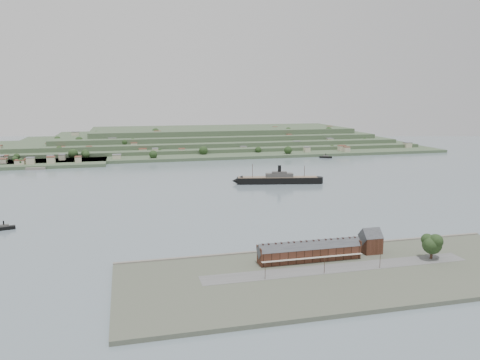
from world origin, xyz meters
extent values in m
plane|color=slate|center=(0.00, 0.00, 0.00)|extent=(1400.00, 1400.00, 0.00)
cube|color=#4C5142|center=(0.00, -188.00, 1.00)|extent=(220.00, 80.00, 2.00)
cube|color=gray|center=(0.00, -149.00, 1.30)|extent=(220.00, 2.00, 2.60)
cube|color=#595959|center=(0.00, -182.00, 2.05)|extent=(140.00, 12.00, 0.10)
cube|color=#3F2216|center=(-10.00, -168.00, 5.50)|extent=(55.00, 8.00, 7.00)
cube|color=#35383D|center=(-10.00, -168.00, 9.00)|extent=(55.60, 8.15, 8.15)
cube|color=beige|center=(-10.00, -172.80, 5.00)|extent=(55.00, 1.60, 0.25)
cube|color=#3F2216|center=(-37.50, -168.00, 10.00)|extent=(0.50, 8.40, 3.00)
cube|color=#3F2216|center=(17.50, -168.00, 10.00)|extent=(0.50, 8.40, 3.00)
cube|color=#301E1A|center=(-32.00, -168.00, 11.40)|extent=(0.90, 1.40, 3.20)
cube|color=#301E1A|center=(-26.50, -168.00, 11.40)|extent=(0.90, 1.40, 3.20)
cube|color=#301E1A|center=(-12.75, -168.00, 11.40)|extent=(0.90, 1.40, 3.20)
cube|color=#301E1A|center=(-7.25, -168.00, 11.40)|extent=(0.90, 1.40, 3.20)
cube|color=#301E1A|center=(6.50, -168.00, 11.40)|extent=(0.90, 1.40, 3.20)
cube|color=#301E1A|center=(12.00, -168.00, 11.40)|extent=(0.90, 1.40, 3.20)
cube|color=#3F2216|center=(27.50, -164.00, 6.50)|extent=(10.00, 10.00, 9.00)
cube|color=#35383D|center=(27.50, -164.00, 11.00)|extent=(10.40, 10.18, 10.18)
cube|color=#3E5337|center=(0.00, 360.00, 2.00)|extent=(760.00, 260.00, 4.00)
cube|color=#3E5337|center=(20.00, 385.00, 6.50)|extent=(680.00, 220.00, 5.00)
cube|color=#3E5337|center=(35.00, 400.00, 12.00)|extent=(600.00, 200.00, 6.00)
cube|color=#3E5337|center=(50.00, 415.00, 18.50)|extent=(520.00, 180.00, 7.00)
cube|color=#3E5337|center=(65.00, 430.00, 26.00)|extent=(440.00, 160.00, 8.00)
cube|color=#3E5337|center=(-200.00, 250.00, 2.00)|extent=(150.00, 90.00, 4.00)
cube|color=gray|center=(-205.00, 208.00, 1.40)|extent=(22.00, 14.00, 2.80)
cube|color=black|center=(45.59, 50.81, 3.14)|extent=(81.37, 26.31, 6.29)
cone|color=black|center=(5.96, 58.68, 3.14)|extent=(12.67, 12.67, 10.78)
cylinder|color=black|center=(85.23, 42.94, 3.14)|extent=(10.78, 10.78, 6.29)
cube|color=#7E6954|center=(45.59, 50.81, 6.56)|extent=(79.43, 25.08, 0.54)
cube|color=#44423F|center=(47.35, 50.46, 8.53)|extent=(28.00, 13.17, 3.59)
cube|color=#44423F|center=(47.35, 50.46, 10.96)|extent=(15.32, 8.96, 2.24)
cylinder|color=black|center=(47.35, 50.46, 14.37)|extent=(3.23, 3.23, 8.08)
cylinder|color=#3A261B|center=(20.93, 55.71, 12.57)|extent=(0.45, 0.45, 14.37)
cylinder|color=#3A261B|center=(72.01, 45.56, 11.67)|extent=(0.45, 0.45, 12.57)
cube|color=black|center=(-180.82, -60.82, 1.09)|extent=(14.13, 6.71, 2.18)
cube|color=#44423F|center=(-180.82, -60.82, 2.73)|extent=(6.65, 4.26, 1.64)
cylinder|color=black|center=(-180.82, -60.82, 4.55)|extent=(0.91, 0.91, 3.19)
cube|color=black|center=(-216.27, 225.00, 1.20)|extent=(18.63, 9.25, 2.39)
cube|color=#44423F|center=(-216.27, 225.00, 2.99)|extent=(8.81, 5.85, 1.80)
cylinder|color=black|center=(-216.27, 225.00, 4.99)|extent=(1.00, 1.00, 3.49)
cube|color=black|center=(172.29, 216.93, 1.16)|extent=(17.90, 11.67, 2.33)
cube|color=#44423F|center=(172.29, 216.93, 2.91)|extent=(8.76, 6.80, 1.75)
cylinder|color=black|center=(172.29, 216.93, 4.85)|extent=(0.97, 0.97, 3.40)
cylinder|color=#3A261B|center=(53.45, -181.48, 4.82)|extent=(1.36, 1.36, 5.65)
sphere|color=black|center=(53.45, -181.48, 9.91)|extent=(10.17, 10.17, 10.17)
sphere|color=black|center=(56.28, -180.35, 11.04)|extent=(7.91, 7.91, 7.91)
sphere|color=black|center=(51.19, -183.17, 10.47)|extent=(7.23, 7.23, 7.23)
sphere|color=black|center=(54.02, -183.96, 12.73)|extent=(6.78, 6.78, 6.78)
camera|label=1|loc=(-101.60, -385.87, 87.52)|focal=35.00mm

